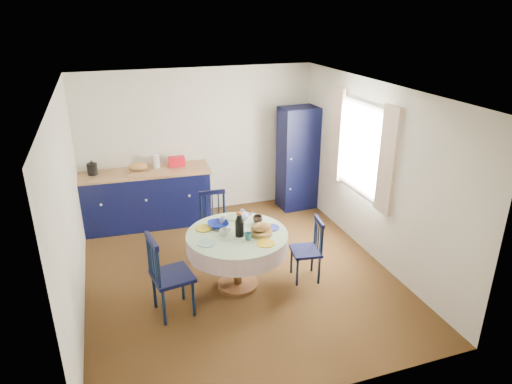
% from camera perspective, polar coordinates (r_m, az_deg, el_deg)
% --- Properties ---
extents(floor, '(4.50, 4.50, 0.00)m').
position_cam_1_polar(floor, '(6.37, -2.22, -10.13)').
color(floor, black).
rests_on(floor, ground).
extents(ceiling, '(4.50, 4.50, 0.00)m').
position_cam_1_polar(ceiling, '(5.46, -2.62, 12.61)').
color(ceiling, white).
rests_on(ceiling, wall_back).
extents(wall_back, '(4.00, 0.02, 2.50)m').
position_cam_1_polar(wall_back, '(7.87, -7.09, 6.15)').
color(wall_back, silver).
rests_on(wall_back, floor).
extents(wall_left, '(0.02, 4.50, 2.50)m').
position_cam_1_polar(wall_left, '(5.63, -22.34, -2.13)').
color(wall_left, silver).
rests_on(wall_left, floor).
extents(wall_right, '(0.02, 4.50, 2.50)m').
position_cam_1_polar(wall_right, '(6.61, 14.49, 2.42)').
color(wall_right, silver).
rests_on(wall_right, floor).
extents(window, '(0.10, 1.74, 1.45)m').
position_cam_1_polar(window, '(6.74, 13.01, 5.41)').
color(window, white).
rests_on(window, wall_right).
extents(kitchen_counter, '(2.16, 0.78, 1.19)m').
position_cam_1_polar(kitchen_counter, '(7.72, -13.64, -0.65)').
color(kitchen_counter, black).
rests_on(kitchen_counter, floor).
extents(pantry_cabinet, '(0.66, 0.49, 1.82)m').
position_cam_1_polar(pantry_cabinet, '(8.09, 5.22, 4.18)').
color(pantry_cabinet, black).
rests_on(pantry_cabinet, floor).
extents(dining_table, '(1.28, 1.28, 1.05)m').
position_cam_1_polar(dining_table, '(5.79, -2.30, -6.26)').
color(dining_table, '#5A3419').
rests_on(dining_table, floor).
extents(chair_left, '(0.51, 0.53, 1.04)m').
position_cam_1_polar(chair_left, '(5.46, -10.92, -10.13)').
color(chair_left, black).
rests_on(chair_left, floor).
extents(chair_far, '(0.46, 0.44, 0.94)m').
position_cam_1_polar(chair_far, '(6.67, -5.24, -3.96)').
color(chair_far, black).
rests_on(chair_far, floor).
extents(chair_right, '(0.42, 0.44, 0.86)m').
position_cam_1_polar(chair_right, '(6.10, 6.58, -7.12)').
color(chair_right, black).
rests_on(chair_right, floor).
extents(mug_a, '(0.11, 0.11, 0.09)m').
position_cam_1_polar(mug_a, '(5.67, -4.04, -5.06)').
color(mug_a, silver).
rests_on(mug_a, dining_table).
extents(mug_b, '(0.10, 0.10, 0.09)m').
position_cam_1_polar(mug_b, '(5.56, -1.00, -5.57)').
color(mug_b, '#28646C').
rests_on(mug_b, dining_table).
extents(mug_c, '(0.13, 0.13, 0.10)m').
position_cam_1_polar(mug_c, '(5.97, 0.22, -3.44)').
color(mug_c, black).
rests_on(mug_c, dining_table).
extents(mug_d, '(0.09, 0.09, 0.09)m').
position_cam_1_polar(mug_d, '(5.98, -4.26, -3.54)').
color(mug_d, silver).
rests_on(mug_d, dining_table).
extents(cobalt_bowl, '(0.26, 0.26, 0.06)m').
position_cam_1_polar(cobalt_bowl, '(5.89, -4.75, -4.08)').
color(cobalt_bowl, navy).
rests_on(cobalt_bowl, dining_table).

